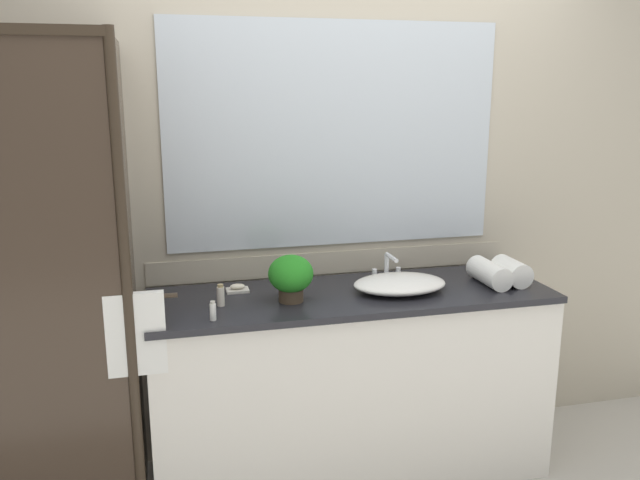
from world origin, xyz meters
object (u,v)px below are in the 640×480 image
at_px(faucet, 387,271).
at_px(amenity_bottle_shampoo, 221,296).
at_px(rolled_towel_middle, 489,273).
at_px(soap_dish, 237,289).
at_px(potted_plant, 291,276).
at_px(amenity_bottle_lotion, 213,311).
at_px(sink_basin, 400,284).
at_px(rolled_towel_near_edge, 511,271).

height_order(faucet, amenity_bottle_shampoo, faucet).
bearing_deg(faucet, rolled_towel_middle, -21.62).
bearing_deg(rolled_towel_middle, soap_dish, 171.25).
bearing_deg(amenity_bottle_shampoo, rolled_towel_middle, -0.03).
relative_size(potted_plant, amenity_bottle_lotion, 2.57).
distance_m(sink_basin, soap_dish, 0.73).
bearing_deg(soap_dish, potted_plant, -42.38).
height_order(rolled_towel_near_edge, rolled_towel_middle, rolled_towel_near_edge).
relative_size(sink_basin, amenity_bottle_shampoo, 4.51).
height_order(sink_basin, potted_plant, potted_plant).
bearing_deg(rolled_towel_middle, faucet, 158.38).
relative_size(potted_plant, rolled_towel_near_edge, 1.00).
bearing_deg(amenity_bottle_shampoo, rolled_towel_near_edge, -0.32).
xyz_separation_m(soap_dish, rolled_towel_middle, (1.15, -0.18, 0.04)).
xyz_separation_m(faucet, rolled_towel_near_edge, (0.55, -0.18, 0.01)).
xyz_separation_m(soap_dish, amenity_bottle_shampoo, (-0.09, -0.18, 0.03)).
height_order(amenity_bottle_shampoo, amenity_bottle_lotion, amenity_bottle_shampoo).
height_order(faucet, amenity_bottle_lotion, faucet).
bearing_deg(faucet, potted_plant, -159.78).
bearing_deg(soap_dish, rolled_towel_near_edge, -8.30).
xyz_separation_m(amenity_bottle_shampoo, rolled_towel_near_edge, (1.35, -0.01, 0.01)).
height_order(soap_dish, amenity_bottle_shampoo, amenity_bottle_shampoo).
xyz_separation_m(sink_basin, faucet, (0.00, 0.17, 0.01)).
bearing_deg(potted_plant, sink_basin, 2.32).
xyz_separation_m(faucet, amenity_bottle_shampoo, (-0.80, -0.17, -0.00)).
height_order(faucet, rolled_towel_near_edge, faucet).
height_order(faucet, soap_dish, faucet).
height_order(sink_basin, amenity_bottle_shampoo, amenity_bottle_shampoo).
bearing_deg(amenity_bottle_shampoo, sink_basin, 0.56).
bearing_deg(faucet, amenity_bottle_shampoo, -167.84).
relative_size(amenity_bottle_lotion, rolled_towel_near_edge, 0.39).
height_order(sink_basin, rolled_towel_near_edge, rolled_towel_near_edge).
bearing_deg(faucet, rolled_towel_near_edge, -18.22).
bearing_deg(amenity_bottle_lotion, rolled_towel_near_edge, 6.48).
bearing_deg(potted_plant, rolled_towel_middle, 0.73).
distance_m(faucet, potted_plant, 0.54).
bearing_deg(amenity_bottle_lotion, rolled_towel_middle, 7.33).
bearing_deg(amenity_bottle_shampoo, amenity_bottle_lotion, -105.66).
bearing_deg(rolled_towel_middle, sink_basin, 178.90).
height_order(soap_dish, rolled_towel_middle, rolled_towel_middle).
bearing_deg(faucet, soap_dish, 179.73).
relative_size(amenity_bottle_lotion, rolled_towel_middle, 0.31).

